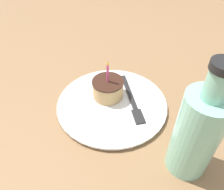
# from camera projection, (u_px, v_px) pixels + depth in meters

# --- Properties ---
(ground_plane) EXTENTS (2.40, 2.40, 0.04)m
(ground_plane) POSITION_uv_depth(u_px,v_px,m) (99.00, 112.00, 0.59)
(ground_plane) COLOR olive
(ground_plane) RESTS_ON ground
(plate) EXTENTS (0.28, 0.28, 0.01)m
(plate) POSITION_uv_depth(u_px,v_px,m) (112.00, 104.00, 0.57)
(plate) COLOR white
(plate) RESTS_ON ground_plane
(cake_slice) EXTENTS (0.08, 0.08, 0.11)m
(cake_slice) POSITION_uv_depth(u_px,v_px,m) (108.00, 88.00, 0.57)
(cake_slice) COLOR tan
(cake_slice) RESTS_ON plate
(fork) EXTENTS (0.13, 0.15, 0.00)m
(fork) POSITION_uv_depth(u_px,v_px,m) (132.00, 101.00, 0.57)
(fork) COLOR #262626
(fork) RESTS_ON plate
(bottle) EXTENTS (0.08, 0.08, 0.25)m
(bottle) POSITION_uv_depth(u_px,v_px,m) (197.00, 133.00, 0.39)
(bottle) COLOR #8CD1B2
(bottle) RESTS_ON ground_plane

